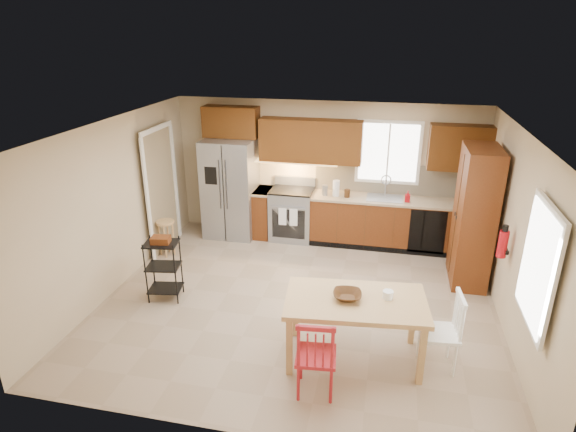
% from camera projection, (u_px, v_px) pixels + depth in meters
% --- Properties ---
extents(floor, '(5.50, 5.50, 0.00)m').
position_uv_depth(floor, '(298.00, 301.00, 6.93)').
color(floor, '#9F8870').
rests_on(floor, ground).
extents(ceiling, '(5.50, 5.00, 0.02)m').
position_uv_depth(ceiling, '(300.00, 129.00, 6.01)').
color(ceiling, silver).
rests_on(ceiling, ground).
extents(wall_back, '(5.50, 0.02, 2.50)m').
position_uv_depth(wall_back, '(325.00, 170.00, 8.74)').
color(wall_back, '#CCB793').
rests_on(wall_back, ground).
extents(wall_front, '(5.50, 0.02, 2.50)m').
position_uv_depth(wall_front, '(244.00, 327.00, 4.20)').
color(wall_front, '#CCB793').
rests_on(wall_front, ground).
extents(wall_left, '(0.02, 5.00, 2.50)m').
position_uv_depth(wall_left, '(114.00, 206.00, 7.01)').
color(wall_left, '#CCB793').
rests_on(wall_left, ground).
extents(wall_right, '(0.02, 5.00, 2.50)m').
position_uv_depth(wall_right, '(517.00, 239.00, 5.93)').
color(wall_right, '#CCB793').
rests_on(wall_right, ground).
extents(refrigerator, '(0.92, 0.75, 1.82)m').
position_uv_depth(refrigerator, '(230.00, 188.00, 8.86)').
color(refrigerator, gray).
rests_on(refrigerator, floor).
extents(range_stove, '(0.76, 0.63, 0.92)m').
position_uv_depth(range_stove, '(292.00, 215.00, 8.86)').
color(range_stove, gray).
rests_on(range_stove, floor).
extents(base_cabinet_narrow, '(0.30, 0.60, 0.90)m').
position_uv_depth(base_cabinet_narrow, '(263.00, 213.00, 8.98)').
color(base_cabinet_narrow, '#602C11').
rests_on(base_cabinet_narrow, floor).
extents(base_cabinet_run, '(2.92, 0.60, 0.90)m').
position_uv_depth(base_cabinet_run, '(394.00, 223.00, 8.51)').
color(base_cabinet_run, '#602C11').
rests_on(base_cabinet_run, floor).
extents(dishwasher, '(0.60, 0.02, 0.78)m').
position_uv_depth(dishwasher, '(427.00, 232.00, 8.14)').
color(dishwasher, black).
rests_on(dishwasher, floor).
extents(backsplash, '(2.92, 0.03, 0.55)m').
position_uv_depth(backsplash, '(397.00, 179.00, 8.50)').
color(backsplash, beige).
rests_on(backsplash, wall_back).
extents(upper_over_fridge, '(1.00, 0.35, 0.55)m').
position_uv_depth(upper_over_fridge, '(231.00, 122.00, 8.61)').
color(upper_over_fridge, '#59320E').
rests_on(upper_over_fridge, wall_back).
extents(upper_left_block, '(1.80, 0.35, 0.75)m').
position_uv_depth(upper_left_block, '(311.00, 141.00, 8.42)').
color(upper_left_block, '#59320E').
rests_on(upper_left_block, wall_back).
extents(upper_right_block, '(1.00, 0.35, 0.75)m').
position_uv_depth(upper_right_block, '(460.00, 148.00, 7.93)').
color(upper_right_block, '#59320E').
rests_on(upper_right_block, wall_back).
extents(window_back, '(1.12, 0.04, 1.12)m').
position_uv_depth(window_back, '(388.00, 152.00, 8.36)').
color(window_back, white).
rests_on(window_back, wall_back).
extents(sink, '(0.62, 0.46, 0.16)m').
position_uv_depth(sink, '(384.00, 200.00, 8.40)').
color(sink, gray).
rests_on(sink, base_cabinet_run).
extents(undercab_glow, '(1.60, 0.30, 0.01)m').
position_uv_depth(undercab_glow, '(293.00, 162.00, 8.60)').
color(undercab_glow, '#FFBF66').
rests_on(undercab_glow, wall_back).
extents(soap_bottle, '(0.09, 0.09, 0.19)m').
position_uv_depth(soap_bottle, '(408.00, 196.00, 8.18)').
color(soap_bottle, '#A90B12').
rests_on(soap_bottle, base_cabinet_run).
extents(paper_towel, '(0.12, 0.12, 0.28)m').
position_uv_depth(paper_towel, '(336.00, 188.00, 8.45)').
color(paper_towel, white).
rests_on(paper_towel, base_cabinet_run).
extents(canister_steel, '(0.11, 0.11, 0.18)m').
position_uv_depth(canister_steel, '(325.00, 190.00, 8.51)').
color(canister_steel, gray).
rests_on(canister_steel, base_cabinet_run).
extents(canister_wood, '(0.10, 0.10, 0.14)m').
position_uv_depth(canister_wood, '(347.00, 193.00, 8.41)').
color(canister_wood, '#492813').
rests_on(canister_wood, base_cabinet_run).
extents(pantry, '(0.50, 0.95, 2.10)m').
position_uv_depth(pantry, '(474.00, 217.00, 7.16)').
color(pantry, '#602C11').
rests_on(pantry, floor).
extents(fire_extinguisher, '(0.12, 0.12, 0.36)m').
position_uv_depth(fire_extinguisher, '(503.00, 244.00, 6.15)').
color(fire_extinguisher, '#A90B12').
rests_on(fire_extinguisher, wall_right).
extents(window_right, '(0.04, 1.02, 1.32)m').
position_uv_depth(window_right, '(539.00, 266.00, 4.83)').
color(window_right, white).
rests_on(window_right, wall_right).
extents(doorway, '(0.04, 0.95, 2.10)m').
position_uv_depth(doorway, '(161.00, 192.00, 8.25)').
color(doorway, '#8C7A59').
rests_on(doorway, wall_left).
extents(dining_table, '(1.69, 1.06, 0.78)m').
position_uv_depth(dining_table, '(354.00, 329.00, 5.62)').
color(dining_table, tan).
rests_on(dining_table, floor).
extents(chair_red, '(0.48, 0.48, 0.94)m').
position_uv_depth(chair_red, '(316.00, 354.00, 5.07)').
color(chair_red, '#AA1A22').
rests_on(chair_red, floor).
extents(chair_white, '(0.48, 0.48, 0.94)m').
position_uv_depth(chair_white, '(439.00, 331.00, 5.45)').
color(chair_white, white).
rests_on(chair_white, floor).
extents(table_bowl, '(0.36, 0.36, 0.08)m').
position_uv_depth(table_bowl, '(347.00, 299.00, 5.49)').
color(table_bowl, '#492813').
rests_on(table_bowl, dining_table).
extents(table_jar, '(0.13, 0.13, 0.14)m').
position_uv_depth(table_jar, '(388.00, 296.00, 5.49)').
color(table_jar, white).
rests_on(table_jar, dining_table).
extents(bar_stool, '(0.39, 0.39, 0.63)m').
position_uv_depth(bar_stool, '(167.00, 238.00, 8.23)').
color(bar_stool, tan).
rests_on(bar_stool, floor).
extents(utility_cart, '(0.51, 0.43, 0.92)m').
position_uv_depth(utility_cart, '(164.00, 269.00, 6.87)').
color(utility_cart, black).
rests_on(utility_cart, floor).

